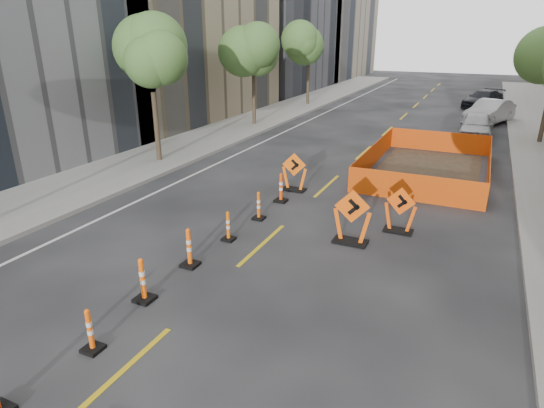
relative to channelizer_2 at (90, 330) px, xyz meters
The scene contains 19 objects.
ground_plane 1.97m from the channelizer_2, 60.74° to the left, with size 140.00×140.00×0.00m, color black.
sidewalk_left 15.88m from the channelizer_2, 120.54° to the left, with size 4.00×90.00×0.15m, color gray.
bld_left_d 44.40m from the channelizer_2, 111.46° to the left, with size 12.00×16.00×14.00m, color #4C4C51.
tree_l_b 14.43m from the channelizer_2, 122.60° to the left, with size 2.80×2.80×5.95m.
tree_l_c 23.28m from the channelizer_2, 109.01° to the left, with size 2.80×2.80×5.95m.
tree_l_d 32.79m from the channelizer_2, 103.26° to the left, with size 2.80×2.80×5.95m.
channelizer_2 is the anchor object (origin of this frame).
channelizer_3 1.86m from the channelizer_2, 97.56° to the left, with size 0.43×0.43×1.10m, color #FF5D0A, non-canonical shape.
channelizer_4 3.69m from the channelizer_2, 93.68° to the left, with size 0.43×0.43×1.10m, color #FF5A0A, non-canonical shape.
channelizer_5 5.52m from the channelizer_2, 91.25° to the left, with size 0.36×0.36×0.92m, color #EC6009, non-canonical shape.
channelizer_6 7.36m from the channelizer_2, 90.17° to the left, with size 0.38×0.38×0.97m, color #E35A09, non-canonical shape.
channelizer_7 9.20m from the channelizer_2, 90.17° to the left, with size 0.43×0.43×1.09m, color #EB4809, non-canonical shape.
chevron_sign_left 10.60m from the channelizer_2, 90.40° to the left, with size 1.01×0.61×1.52m, color #FF620A, non-canonical shape.
chevron_sign_center 7.61m from the channelizer_2, 64.68° to the left, with size 1.12×0.67×1.68m, color #FF590A, non-canonical shape.
chevron_sign_right 9.38m from the channelizer_2, 62.07° to the left, with size 0.98×0.59×1.47m, color #FF540A, non-canonical shape.
safety_fence 16.05m from the channelizer_2, 74.16° to the left, with size 4.89×8.32×1.04m, color orange, non-canonical shape.
parked_car_near 24.55m from the channelizer_2, 75.87° to the left, with size 1.77×4.40×1.50m, color #BABABC.
parked_car_mid 29.78m from the channelizer_2, 77.13° to the left, with size 1.69×4.86×1.60m, color #B2B2B8.
parked_car_far 37.04m from the channelizer_2, 80.55° to the left, with size 1.96×4.82×1.40m, color black.
Camera 1 is at (5.34, -6.84, 5.86)m, focal length 30.00 mm.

